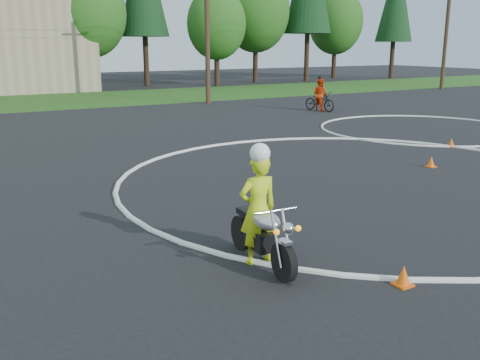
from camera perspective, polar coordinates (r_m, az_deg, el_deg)
ground at (r=11.87m, az=22.43°, el=-3.03°), size 120.00×120.00×0.00m
grass_strip at (r=35.11m, az=-15.35°, el=8.34°), size 120.00×10.00×0.02m
course_markings at (r=16.22m, az=14.95°, el=2.02°), size 19.05×19.05×0.12m
primary_motorcycle at (r=8.18m, az=2.44°, el=-5.83°), size 0.68×1.95×1.02m
rider_primary_grp at (r=8.16m, az=1.95°, el=-2.79°), size 0.66×0.46×1.90m
rider_second_grp at (r=27.98m, az=8.51°, el=8.61°), size 1.01×1.98×1.81m
treeline at (r=47.90m, az=-0.41°, el=18.19°), size 38.20×8.10×14.52m
utility_poles at (r=31.21m, az=-3.55°, el=17.68°), size 41.60×1.12×10.00m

